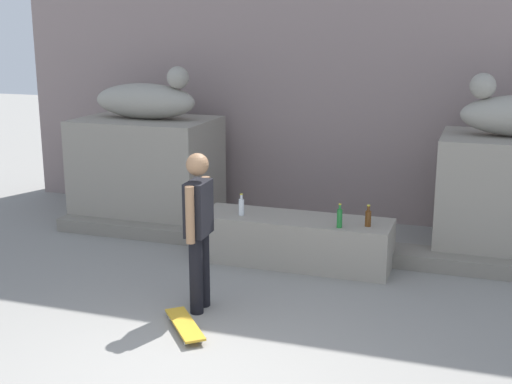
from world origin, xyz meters
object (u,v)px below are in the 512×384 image
object	(u,v)px
statue_reclining_left	(147,100)
bottle_green	(340,218)
skater	(199,225)
skateboard	(185,325)
bottle_clear	(241,206)
bottle_brown	(368,218)

from	to	relation	value
statue_reclining_left	bottle_green	xyz separation A→B (m)	(3.20, -1.39, -1.13)
skater	bottle_green	xyz separation A→B (m)	(1.16, 1.45, -0.21)
skateboard	bottle_clear	distance (m)	2.22
skater	skateboard	distance (m)	1.01
skateboard	bottle_green	bearing A→B (deg)	111.18
bottle_green	bottle_clear	distance (m)	1.28
bottle_brown	bottle_clear	xyz separation A→B (m)	(-1.58, -0.02, 0.01)
statue_reclining_left	bottle_brown	size ratio (longest dim) A/B	6.17
skater	skateboard	world-z (taller)	skater
bottle_brown	bottle_green	world-z (taller)	bottle_green
skater	bottle_brown	size ratio (longest dim) A/B	6.40
bottle_green	bottle_clear	bearing A→B (deg)	173.70
bottle_brown	skater	bearing A→B (deg)	-132.40
statue_reclining_left	skater	distance (m)	3.61
skateboard	bottle_brown	xyz separation A→B (m)	(1.41, 2.14, 0.64)
skater	bottle_clear	size ratio (longest dim) A/B	6.07
bottle_green	statue_reclining_left	bearing A→B (deg)	156.54
skateboard	statue_reclining_left	bearing A→B (deg)	172.16
bottle_green	skateboard	bearing A→B (deg)	-119.01
skater	bottle_brown	bearing A→B (deg)	135.41
bottle_brown	bottle_green	xyz separation A→B (m)	(-0.31, -0.16, 0.01)
bottle_green	bottle_clear	world-z (taller)	bottle_green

